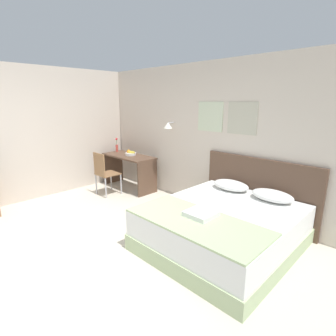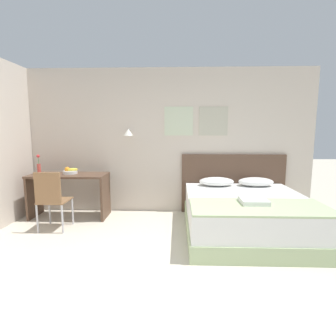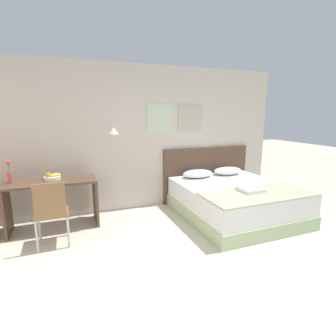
{
  "view_description": "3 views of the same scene",
  "coord_description": "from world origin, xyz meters",
  "px_view_note": "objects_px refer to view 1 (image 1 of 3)",
  "views": [
    {
      "loc": [
        3.15,
        -1.26,
        1.97
      ],
      "look_at": [
        0.27,
        1.65,
        0.92
      ],
      "focal_mm": 28.0,
      "sensor_mm": 36.0,
      "label": 1
    },
    {
      "loc": [
        0.32,
        -2.21,
        1.54
      ],
      "look_at": [
        0.18,
        1.89,
        0.94
      ],
      "focal_mm": 28.0,
      "sensor_mm": 36.0,
      "label": 2
    },
    {
      "loc": [
        -1.33,
        -2.05,
        1.8
      ],
      "look_at": [
        -0.04,
        1.24,
        1.05
      ],
      "focal_mm": 28.0,
      "sensor_mm": 36.0,
      "label": 3
    }
  ],
  "objects_px": {
    "throw_blanket": "(196,221)",
    "folded_towel_near_foot": "(201,214)",
    "pillow_left": "(231,185)",
    "desk_chair": "(104,171)",
    "flower_vase": "(117,146)",
    "fruit_bowl": "(130,153)",
    "pillow_right": "(272,196)",
    "desk": "(129,165)",
    "bed": "(222,228)",
    "headboard": "(258,191)"
  },
  "relations": [
    {
      "from": "desk",
      "to": "flower_vase",
      "type": "relative_size",
      "value": 3.93
    },
    {
      "from": "fruit_bowl",
      "to": "flower_vase",
      "type": "distance_m",
      "value": 0.58
    },
    {
      "from": "desk_chair",
      "to": "flower_vase",
      "type": "bearing_deg",
      "value": 127.19
    },
    {
      "from": "pillow_left",
      "to": "throw_blanket",
      "type": "distance_m",
      "value": 1.37
    },
    {
      "from": "fruit_bowl",
      "to": "flower_vase",
      "type": "relative_size",
      "value": 0.78
    },
    {
      "from": "headboard",
      "to": "throw_blanket",
      "type": "relative_size",
      "value": 1.1
    },
    {
      "from": "headboard",
      "to": "pillow_right",
      "type": "xyz_separation_m",
      "value": [
        0.34,
        -0.27,
        0.09
      ]
    },
    {
      "from": "throw_blanket",
      "to": "desk",
      "type": "distance_m",
      "value": 3.19
    },
    {
      "from": "pillow_right",
      "to": "desk",
      "type": "bearing_deg",
      "value": -178.17
    },
    {
      "from": "pillow_left",
      "to": "throw_blanket",
      "type": "bearing_deg",
      "value": -75.48
    },
    {
      "from": "headboard",
      "to": "desk_chair",
      "type": "distance_m",
      "value": 3.12
    },
    {
      "from": "folded_towel_near_foot",
      "to": "flower_vase",
      "type": "xyz_separation_m",
      "value": [
        -3.47,
        1.16,
        0.29
      ]
    },
    {
      "from": "fruit_bowl",
      "to": "flower_vase",
      "type": "height_order",
      "value": "flower_vase"
    },
    {
      "from": "throw_blanket",
      "to": "folded_towel_near_foot",
      "type": "distance_m",
      "value": 0.15
    },
    {
      "from": "headboard",
      "to": "folded_towel_near_foot",
      "type": "height_order",
      "value": "headboard"
    },
    {
      "from": "folded_towel_near_foot",
      "to": "desk_chair",
      "type": "relative_size",
      "value": 0.38
    },
    {
      "from": "pillow_left",
      "to": "flower_vase",
      "type": "distance_m",
      "value": 3.17
    },
    {
      "from": "bed",
      "to": "fruit_bowl",
      "type": "distance_m",
      "value": 3.06
    },
    {
      "from": "fruit_bowl",
      "to": "folded_towel_near_foot",
      "type": "bearing_deg",
      "value": -21.26
    },
    {
      "from": "desk",
      "to": "desk_chair",
      "type": "relative_size",
      "value": 1.43
    },
    {
      "from": "pillow_left",
      "to": "desk",
      "type": "xyz_separation_m",
      "value": [
        -2.6,
        -0.1,
        -0.09
      ]
    },
    {
      "from": "folded_towel_near_foot",
      "to": "desk_chair",
      "type": "xyz_separation_m",
      "value": [
        -2.91,
        0.42,
        -0.08
      ]
    },
    {
      "from": "throw_blanket",
      "to": "folded_towel_near_foot",
      "type": "height_order",
      "value": "folded_towel_near_foot"
    },
    {
      "from": "pillow_right",
      "to": "flower_vase",
      "type": "relative_size",
      "value": 1.8
    },
    {
      "from": "fruit_bowl",
      "to": "pillow_right",
      "type": "bearing_deg",
      "value": 1.09
    },
    {
      "from": "desk_chair",
      "to": "headboard",
      "type": "bearing_deg",
      "value": 19.44
    },
    {
      "from": "desk",
      "to": "fruit_bowl",
      "type": "relative_size",
      "value": 5.04
    },
    {
      "from": "bed",
      "to": "throw_blanket",
      "type": "relative_size",
      "value": 1.15
    },
    {
      "from": "bed",
      "to": "flower_vase",
      "type": "xyz_separation_m",
      "value": [
        -3.5,
        0.72,
        0.63
      ]
    },
    {
      "from": "desk_chair",
      "to": "desk",
      "type": "bearing_deg",
      "value": 90.05
    },
    {
      "from": "flower_vase",
      "to": "folded_towel_near_foot",
      "type": "bearing_deg",
      "value": -18.47
    },
    {
      "from": "folded_towel_near_foot",
      "to": "fruit_bowl",
      "type": "height_order",
      "value": "fruit_bowl"
    },
    {
      "from": "pillow_right",
      "to": "throw_blanket",
      "type": "height_order",
      "value": "pillow_right"
    },
    {
      "from": "pillow_left",
      "to": "bed",
      "type": "bearing_deg",
      "value": -65.45
    },
    {
      "from": "pillow_left",
      "to": "throw_blanket",
      "type": "xyz_separation_m",
      "value": [
        0.34,
        -1.33,
        -0.06
      ]
    },
    {
      "from": "headboard",
      "to": "desk",
      "type": "relative_size",
      "value": 1.44
    },
    {
      "from": "throw_blanket",
      "to": "desk_chair",
      "type": "height_order",
      "value": "desk_chair"
    },
    {
      "from": "pillow_left",
      "to": "desk",
      "type": "distance_m",
      "value": 2.6
    },
    {
      "from": "pillow_right",
      "to": "flower_vase",
      "type": "bearing_deg",
      "value": -179.57
    },
    {
      "from": "bed",
      "to": "headboard",
      "type": "distance_m",
      "value": 1.06
    },
    {
      "from": "headboard",
      "to": "flower_vase",
      "type": "distance_m",
      "value": 3.54
    },
    {
      "from": "desk_chair",
      "to": "fruit_bowl",
      "type": "distance_m",
      "value": 0.76
    },
    {
      "from": "desk_chair",
      "to": "fruit_bowl",
      "type": "relative_size",
      "value": 3.53
    },
    {
      "from": "folded_towel_near_foot",
      "to": "fruit_bowl",
      "type": "distance_m",
      "value": 3.11
    },
    {
      "from": "headboard",
      "to": "pillow_left",
      "type": "bearing_deg",
      "value": -141.92
    },
    {
      "from": "pillow_right",
      "to": "throw_blanket",
      "type": "relative_size",
      "value": 0.35
    },
    {
      "from": "folded_towel_near_foot",
      "to": "flower_vase",
      "type": "height_order",
      "value": "flower_vase"
    },
    {
      "from": "desk",
      "to": "bed",
      "type": "bearing_deg",
      "value": -12.4
    },
    {
      "from": "flower_vase",
      "to": "desk",
      "type": "bearing_deg",
      "value": -7.69
    },
    {
      "from": "pillow_right",
      "to": "flower_vase",
      "type": "xyz_separation_m",
      "value": [
        -3.85,
        -0.03,
        0.27
      ]
    }
  ]
}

